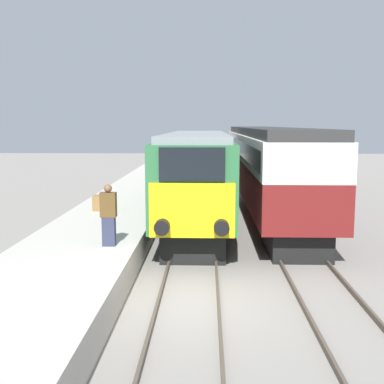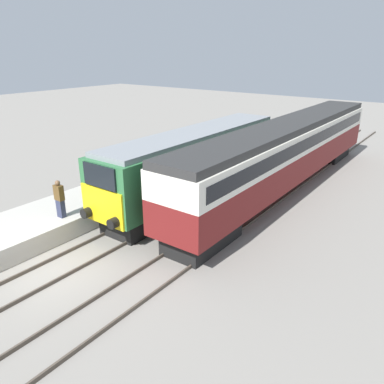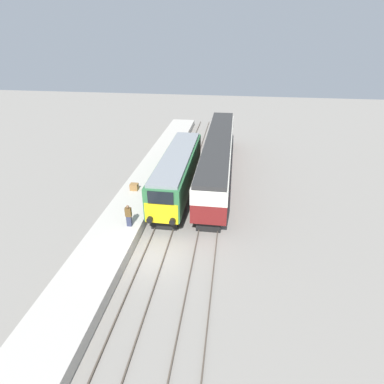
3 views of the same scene
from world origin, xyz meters
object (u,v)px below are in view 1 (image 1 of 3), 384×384
at_px(locomotive, 197,174).
at_px(person_on_platform, 109,215).
at_px(passenger_carriage, 265,159).
at_px(luggage_crate, 102,203).

height_order(locomotive, person_on_platform, locomotive).
height_order(passenger_carriage, person_on_platform, passenger_carriage).
xyz_separation_m(person_on_platform, luggage_crate, (-1.41, 5.59, -0.57)).
distance_m(locomotive, passenger_carriage, 5.61).
bearing_deg(passenger_carriage, person_on_platform, -116.13).
bearing_deg(locomotive, luggage_crate, -156.47).
xyz_separation_m(locomotive, passenger_carriage, (3.40, 4.45, 0.33)).
bearing_deg(passenger_carriage, luggage_crate, -139.57).
relative_size(locomotive, luggage_crate, 19.93).
distance_m(passenger_carriage, luggage_crate, 9.47).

